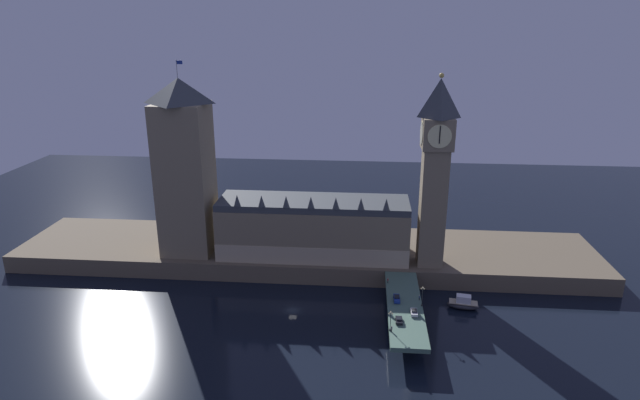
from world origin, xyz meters
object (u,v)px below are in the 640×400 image
object	(u,v)px
pedestrian_mid_walk	(419,298)
street_lamp_near	(391,319)
victoria_tower	(185,168)
pedestrian_near_rail	(392,329)
clock_tower	(435,168)
pedestrian_far_rail	(388,280)
car_northbound_lead	(397,298)
car_southbound_lead	(414,312)
boat_downstream	(463,304)
car_northbound_trail	(399,320)
street_lamp_mid	(422,294)

from	to	relation	value
pedestrian_mid_walk	street_lamp_near	size ratio (longest dim) A/B	0.27
victoria_tower	pedestrian_mid_walk	world-z (taller)	victoria_tower
victoria_tower	pedestrian_near_rail	bearing A→B (deg)	-34.67
clock_tower	pedestrian_far_rail	xyz separation A→B (m)	(-15.09, -16.49, -34.35)
pedestrian_mid_walk	car_northbound_lead	bearing A→B (deg)	-172.78
pedestrian_far_rail	victoria_tower	bearing A→B (deg)	163.90
car_southbound_lead	clock_tower	bearing A→B (deg)	77.33
car_southbound_lead	street_lamp_near	distance (m)	12.54
clock_tower	boat_downstream	world-z (taller)	clock_tower
car_southbound_lead	pedestrian_near_rail	bearing A→B (deg)	-124.78
victoria_tower	car_northbound_lead	xyz separation A→B (m)	(75.56, -32.71, -31.52)
pedestrian_mid_walk	pedestrian_far_rail	xyz separation A→B (m)	(-9.35, 10.69, 0.11)
pedestrian_near_rail	street_lamp_near	bearing A→B (deg)	130.06
car_southbound_lead	boat_downstream	distance (m)	24.25
car_southbound_lead	pedestrian_mid_walk	size ratio (longest dim) A/B	2.49
clock_tower	pedestrian_mid_walk	distance (m)	44.26
pedestrian_far_rail	street_lamp_near	xyz separation A→B (m)	(-0.40, -29.05, 2.80)
pedestrian_mid_walk	pedestrian_far_rail	bearing A→B (deg)	131.17
pedestrian_near_rail	pedestrian_mid_walk	distance (m)	21.02
car_northbound_trail	boat_downstream	xyz separation A→B (m)	(22.02, 20.86, -5.29)
pedestrian_far_rail	boat_downstream	size ratio (longest dim) A/B	0.17
victoria_tower	street_lamp_mid	distance (m)	94.54
pedestrian_near_rail	pedestrian_mid_walk	world-z (taller)	pedestrian_near_rail
street_lamp_near	pedestrian_mid_walk	bearing A→B (deg)	62.02
pedestrian_near_rail	boat_downstream	world-z (taller)	pedestrian_near_rail
clock_tower	car_northbound_trail	world-z (taller)	clock_tower
victoria_tower	pedestrian_mid_walk	xyz separation A→B (m)	(82.58, -31.82, -31.38)
victoria_tower	pedestrian_near_rail	distance (m)	94.38
car_southbound_lead	pedestrian_far_rail	distance (m)	20.65
car_southbound_lead	street_lamp_mid	distance (m)	6.69
pedestrian_far_rail	car_northbound_trail	bearing A→B (deg)	-84.48
pedestrian_mid_walk	street_lamp_mid	distance (m)	4.84
pedestrian_far_rail	street_lamp_near	size ratio (longest dim) A/B	0.30
pedestrian_far_rail	boat_downstream	bearing A→B (deg)	-7.83
car_northbound_trail	pedestrian_near_rail	distance (m)	5.82
car_northbound_lead	pedestrian_near_rail	bearing A→B (deg)	-97.42
victoria_tower	car_southbound_lead	size ratio (longest dim) A/B	16.94
street_lamp_mid	boat_downstream	size ratio (longest dim) A/B	0.60
car_southbound_lead	pedestrian_near_rail	size ratio (longest dim) A/B	2.30
car_northbound_trail	pedestrian_near_rail	world-z (taller)	pedestrian_near_rail
car_northbound_trail	street_lamp_near	distance (m)	6.40
victoria_tower	car_northbound_lead	world-z (taller)	victoria_tower
victoria_tower	car_northbound_trail	xyz separation A→B (m)	(75.56, -45.34, -31.63)
car_northbound_lead	victoria_tower	bearing A→B (deg)	156.59
clock_tower	car_southbound_lead	distance (m)	50.56
clock_tower	victoria_tower	size ratio (longest dim) A/B	0.95
car_northbound_lead	street_lamp_near	bearing A→B (deg)	-98.91
boat_downstream	pedestrian_near_rail	bearing A→B (deg)	-132.95
clock_tower	victoria_tower	bearing A→B (deg)	177.00
pedestrian_near_rail	street_lamp_mid	size ratio (longest dim) A/B	0.28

